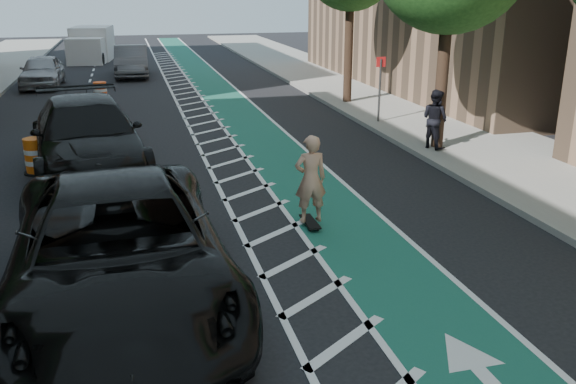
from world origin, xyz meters
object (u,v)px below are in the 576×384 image
object	(u,v)px
skateboarder	(310,179)
suv_far	(87,137)
barrel_a	(36,157)
suv_near	(119,250)

from	to	relation	value
skateboarder	suv_far	distance (m)	7.14
barrel_a	suv_near	bearing A→B (deg)	-74.69
suv_far	barrel_a	world-z (taller)	suv_far
skateboarder	barrel_a	xyz separation A→B (m)	(-6.10, 5.63, -0.59)
skateboarder	suv_far	bearing A→B (deg)	-48.52
suv_near	suv_far	bearing A→B (deg)	93.78
suv_far	barrel_a	xyz separation A→B (m)	(-1.40, 0.26, -0.53)
skateboarder	suv_near	world-z (taller)	skateboarder
suv_near	barrel_a	distance (m)	8.52
skateboarder	barrel_a	world-z (taller)	skateboarder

